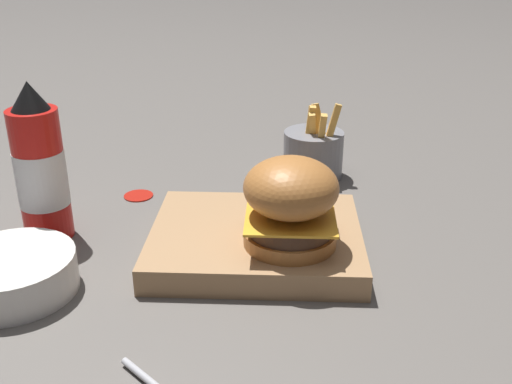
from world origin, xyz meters
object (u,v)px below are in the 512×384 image
object	(u,v)px
serving_board	(256,240)
fries_basket	(313,153)
burger	(291,202)
ketchup_bottle	(41,170)
side_bowl	(12,273)

from	to	relation	value
serving_board	fries_basket	xyz separation A→B (m)	(-0.08, -0.26, 0.02)
burger	ketchup_bottle	xyz separation A→B (m)	(0.32, -0.07, 0.01)
burger	side_bowl	size ratio (longest dim) A/B	0.77
serving_board	fries_basket	distance (m)	0.27
serving_board	burger	bearing A→B (deg)	139.07
fries_basket	side_bowl	size ratio (longest dim) A/B	0.89
burger	fries_basket	size ratio (longest dim) A/B	0.87
ketchup_bottle	side_bowl	distance (m)	0.15
fries_basket	burger	bearing A→B (deg)	82.13
burger	ketchup_bottle	distance (m)	0.33
serving_board	ketchup_bottle	bearing A→B (deg)	-6.30
serving_board	ketchup_bottle	distance (m)	0.29
fries_basket	side_bowl	world-z (taller)	fries_basket
serving_board	fries_basket	world-z (taller)	fries_basket
ketchup_bottle	side_bowl	xyz separation A→B (m)	(-0.01, 0.13, -0.07)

